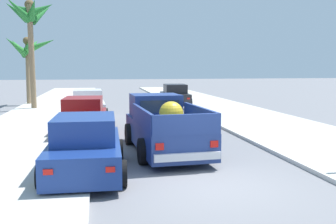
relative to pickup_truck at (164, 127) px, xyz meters
name	(u,v)px	position (x,y,z in m)	size (l,w,h in m)	color
ground_plane	(214,186)	(0.50, -3.98, -0.79)	(160.00, 160.00, 0.00)	slate
sidewalk_left	(44,120)	(-4.91, 8.02, -0.73)	(5.08, 60.00, 0.12)	beige
sidewalk_right	(242,115)	(5.90, 8.02, -0.73)	(5.08, 60.00, 0.12)	beige
curb_left	(66,120)	(-3.77, 8.02, -0.74)	(0.16, 60.00, 0.10)	silver
curb_right	(223,116)	(4.76, 8.02, -0.74)	(0.16, 60.00, 0.10)	silver
pickup_truck	(164,127)	(0.00, 0.00, 0.00)	(2.41, 5.30, 1.80)	navy
car_left_near	(85,147)	(-2.49, -2.37, -0.08)	(2.13, 4.30, 1.54)	navy
car_right_near	(175,95)	(3.49, 15.15, -0.08)	(2.21, 4.34, 1.54)	black
car_left_mid	(88,105)	(-2.68, 9.21, -0.08)	(2.11, 4.30, 1.54)	silver
car_right_mid	(83,117)	(-2.75, 3.75, -0.08)	(2.21, 4.34, 1.54)	maroon
palm_tree_right_fore	(29,19)	(-6.29, 13.60, 5.03)	(3.23, 3.64, 7.08)	#846B4C
palm_tree_right_mid	(28,49)	(-7.04, 17.16, 3.31)	(3.66, 3.43, 5.06)	#846B4C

